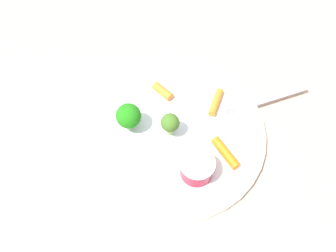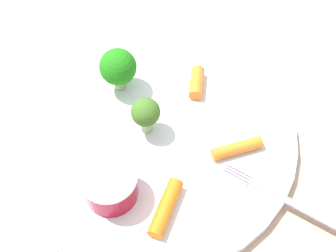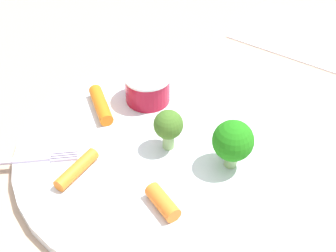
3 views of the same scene
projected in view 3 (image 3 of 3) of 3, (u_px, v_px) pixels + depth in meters
name	position (u px, v px, depth m)	size (l,w,h in m)	color
ground_plane	(164.00, 156.00, 0.53)	(2.40, 2.40, 0.00)	tan
plate	(164.00, 152.00, 0.53)	(0.32, 0.32, 0.01)	white
sauce_cup	(148.00, 87.00, 0.57)	(0.05, 0.05, 0.03)	maroon
broccoli_floret_0	(169.00, 127.00, 0.50)	(0.03, 0.03, 0.05)	#8EB46E
broccoli_floret_1	(233.00, 141.00, 0.48)	(0.04, 0.04, 0.05)	#8BB372
carrot_stick_0	(163.00, 202.00, 0.46)	(0.02, 0.02, 0.04)	orange
carrot_stick_1	(101.00, 105.00, 0.56)	(0.02, 0.02, 0.06)	orange
carrot_stick_2	(77.00, 169.00, 0.49)	(0.01, 0.01, 0.05)	orange
napkin	(307.00, 38.00, 0.70)	(0.20, 0.12, 0.00)	white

